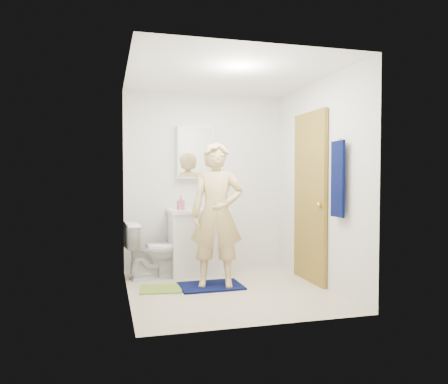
{
  "coord_description": "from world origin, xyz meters",
  "views": [
    {
      "loc": [
        -1.31,
        -4.68,
        1.29
      ],
      "look_at": [
        0.01,
        0.25,
        1.09
      ],
      "focal_mm": 35.0,
      "sensor_mm": 36.0,
      "label": 1
    }
  ],
  "objects_px": {
    "medicine_cabinet": "(195,152)",
    "toothbrush_cup": "(218,204)",
    "man": "(217,214)",
    "toilet": "(154,250)",
    "vanity_cabinet": "(199,243)",
    "towel": "(338,179)",
    "soap_dispenser": "(181,203)"
  },
  "relations": [
    {
      "from": "medicine_cabinet",
      "to": "toothbrush_cup",
      "type": "height_order",
      "value": "medicine_cabinet"
    },
    {
      "from": "man",
      "to": "medicine_cabinet",
      "type": "bearing_deg",
      "value": 108.52
    },
    {
      "from": "toilet",
      "to": "man",
      "type": "relative_size",
      "value": 0.43
    },
    {
      "from": "vanity_cabinet",
      "to": "toothbrush_cup",
      "type": "height_order",
      "value": "toothbrush_cup"
    },
    {
      "from": "towel",
      "to": "toilet",
      "type": "xyz_separation_m",
      "value": [
        -1.78,
        1.37,
        -0.9
      ]
    },
    {
      "from": "medicine_cabinet",
      "to": "man",
      "type": "relative_size",
      "value": 0.43
    },
    {
      "from": "vanity_cabinet",
      "to": "toothbrush_cup",
      "type": "xyz_separation_m",
      "value": [
        0.29,
        0.14,
        0.5
      ]
    },
    {
      "from": "medicine_cabinet",
      "to": "towel",
      "type": "relative_size",
      "value": 0.87
    },
    {
      "from": "towel",
      "to": "toothbrush_cup",
      "type": "bearing_deg",
      "value": 118.6
    },
    {
      "from": "toothbrush_cup",
      "to": "man",
      "type": "bearing_deg",
      "value": -105.03
    },
    {
      "from": "toothbrush_cup",
      "to": "medicine_cabinet",
      "type": "bearing_deg",
      "value": 163.78
    },
    {
      "from": "towel",
      "to": "man",
      "type": "xyz_separation_m",
      "value": [
        -1.13,
        0.71,
        -0.41
      ]
    },
    {
      "from": "medicine_cabinet",
      "to": "soap_dispenser",
      "type": "relative_size",
      "value": 3.98
    },
    {
      "from": "medicine_cabinet",
      "to": "toothbrush_cup",
      "type": "bearing_deg",
      "value": -16.22
    },
    {
      "from": "vanity_cabinet",
      "to": "toilet",
      "type": "height_order",
      "value": "vanity_cabinet"
    },
    {
      "from": "soap_dispenser",
      "to": "man",
      "type": "distance_m",
      "value": 0.76
    },
    {
      "from": "vanity_cabinet",
      "to": "toilet",
      "type": "xyz_separation_m",
      "value": [
        -0.6,
        -0.11,
        -0.05
      ]
    },
    {
      "from": "towel",
      "to": "toilet",
      "type": "height_order",
      "value": "towel"
    },
    {
      "from": "vanity_cabinet",
      "to": "soap_dispenser",
      "type": "distance_m",
      "value": 0.6
    },
    {
      "from": "vanity_cabinet",
      "to": "toothbrush_cup",
      "type": "distance_m",
      "value": 0.59
    },
    {
      "from": "toilet",
      "to": "vanity_cabinet",
      "type": "bearing_deg",
      "value": -85.75
    },
    {
      "from": "toilet",
      "to": "toothbrush_cup",
      "type": "height_order",
      "value": "toothbrush_cup"
    },
    {
      "from": "vanity_cabinet",
      "to": "medicine_cabinet",
      "type": "bearing_deg",
      "value": 90.0
    },
    {
      "from": "soap_dispenser",
      "to": "towel",
      "type": "bearing_deg",
      "value": -44.51
    },
    {
      "from": "medicine_cabinet",
      "to": "man",
      "type": "height_order",
      "value": "medicine_cabinet"
    },
    {
      "from": "man",
      "to": "soap_dispenser",
      "type": "bearing_deg",
      "value": 129.13
    },
    {
      "from": "towel",
      "to": "toothbrush_cup",
      "type": "relative_size",
      "value": 6.73
    },
    {
      "from": "towel",
      "to": "toilet",
      "type": "distance_m",
      "value": 2.42
    },
    {
      "from": "medicine_cabinet",
      "to": "soap_dispenser",
      "type": "bearing_deg",
      "value": -129.65
    },
    {
      "from": "vanity_cabinet",
      "to": "towel",
      "type": "height_order",
      "value": "towel"
    },
    {
      "from": "towel",
      "to": "man",
      "type": "height_order",
      "value": "man"
    },
    {
      "from": "soap_dispenser",
      "to": "toilet",
      "type": "bearing_deg",
      "value": -173.98
    }
  ]
}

